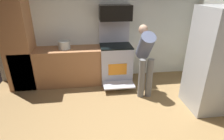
% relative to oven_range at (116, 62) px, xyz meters
% --- Properties ---
extents(ground_plane, '(5.20, 4.80, 0.02)m').
position_rel_oven_range_xyz_m(ground_plane, '(-0.33, -1.97, -0.52)').
color(ground_plane, olive).
extents(wall_back, '(5.20, 0.12, 2.60)m').
position_rel_oven_range_xyz_m(wall_back, '(-0.33, 0.37, 0.79)').
color(wall_back, silver).
rests_on(wall_back, ground).
extents(lower_cabinet_run, '(2.40, 0.60, 0.90)m').
position_rel_oven_range_xyz_m(lower_cabinet_run, '(-1.23, 0.01, -0.06)').
color(lower_cabinet_run, '#A36C44').
rests_on(lower_cabinet_run, ground).
extents(cabinet_column, '(0.60, 0.60, 2.10)m').
position_rel_oven_range_xyz_m(cabinet_column, '(-2.23, 0.01, 0.54)').
color(cabinet_column, '#A36C44').
rests_on(cabinet_column, ground).
extents(oven_range, '(0.76, 1.03, 1.52)m').
position_rel_oven_range_xyz_m(oven_range, '(0.00, 0.00, 0.00)').
color(oven_range, '#B7B8C6').
rests_on(oven_range, ground).
extents(microwave, '(0.74, 0.38, 0.35)m').
position_rel_oven_range_xyz_m(microwave, '(0.00, 0.09, 1.19)').
color(microwave, black).
rests_on(microwave, oven_range).
extents(refrigerator, '(0.86, 0.78, 1.94)m').
position_rel_oven_range_xyz_m(refrigerator, '(1.70, -1.36, 0.46)').
color(refrigerator, '#AFB3B5').
rests_on(refrigerator, ground).
extents(person_cook, '(0.31, 0.63, 1.50)m').
position_rel_oven_range_xyz_m(person_cook, '(0.53, -0.71, 0.38)').
color(person_cook, slate).
rests_on(person_cook, ground).
extents(stock_pot, '(0.28, 0.28, 0.19)m').
position_rel_oven_range_xyz_m(stock_pot, '(-1.22, 0.01, 0.49)').
color(stock_pot, '#AFB9B8').
rests_on(stock_pot, lower_cabinet_run).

